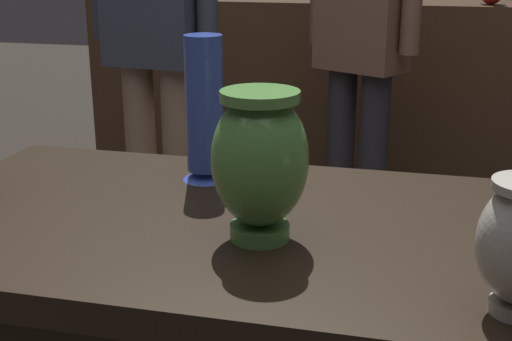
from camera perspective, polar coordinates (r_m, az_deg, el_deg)
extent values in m
cube|color=black|center=(1.17, -0.29, -5.24)|extent=(1.20, 0.64, 0.05)
cube|color=#422D1E|center=(3.34, 8.81, 4.78)|extent=(2.60, 0.40, 0.95)
cube|color=#422D1E|center=(3.27, 9.24, 13.25)|extent=(2.60, 0.40, 0.04)
cylinder|color=#477A38|center=(1.09, 0.31, -5.00)|extent=(0.09, 0.09, 0.02)
ellipsoid|color=#477A38|center=(1.05, 0.32, 0.88)|extent=(0.15, 0.15, 0.21)
cylinder|color=#477A38|center=(1.02, 0.33, 6.14)|extent=(0.12, 0.12, 0.02)
cone|color=#2D429E|center=(1.36, -4.11, -0.29)|extent=(0.09, 0.09, 0.02)
cylinder|color=#2D429E|center=(1.33, -4.25, 5.47)|extent=(0.07, 0.07, 0.26)
cylinder|color=#232328|center=(2.72, 9.48, -0.21)|extent=(0.11, 0.11, 0.79)
cylinder|color=#232328|center=(2.79, 6.90, 0.44)|extent=(0.11, 0.11, 0.79)
cylinder|color=#846B56|center=(2.53, -6.32, -0.88)|extent=(0.11, 0.11, 0.84)
cylinder|color=#846B56|center=(2.59, -9.30, -0.50)|extent=(0.11, 0.11, 0.84)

